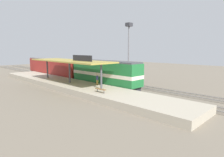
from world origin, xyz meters
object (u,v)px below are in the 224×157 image
(locomotive, at_px, (105,73))
(freight_car, at_px, (106,72))
(platform_bench, at_px, (101,89))
(passenger_carriage_single, at_px, (53,67))
(light_mast, at_px, (129,40))
(person_waiting, at_px, (97,79))

(locomotive, xyz_separation_m, freight_car, (4.60, 4.47, -0.44))
(platform_bench, xyz_separation_m, passenger_carriage_single, (6.00, 23.73, 0.97))
(light_mast, height_order, person_waiting, light_mast)
(passenger_carriage_single, height_order, person_waiting, passenger_carriage_single)
(person_waiting, bearing_deg, light_mast, 13.22)
(platform_bench, distance_m, light_mast, 16.99)
(platform_bench, height_order, person_waiting, person_waiting)
(locomotive, height_order, person_waiting, locomotive)
(light_mast, bearing_deg, locomotive, -171.07)
(platform_bench, relative_size, locomotive, 0.12)
(freight_car, bearing_deg, person_waiting, -142.04)
(light_mast, bearing_deg, platform_bench, -153.24)
(platform_bench, distance_m, freight_car, 14.72)
(passenger_carriage_single, xyz_separation_m, light_mast, (7.80, -16.77, 6.08))
(freight_car, xyz_separation_m, person_waiting, (-7.33, -5.72, -0.12))
(locomotive, xyz_separation_m, person_waiting, (-2.73, -1.25, -0.56))
(passenger_carriage_single, bearing_deg, freight_car, -71.23)
(platform_bench, distance_m, passenger_carriage_single, 24.50)
(platform_bench, bearing_deg, passenger_carriage_single, 75.81)
(freight_car, bearing_deg, locomotive, -135.84)
(platform_bench, xyz_separation_m, freight_car, (10.60, 10.20, 0.63))
(locomotive, relative_size, light_mast, 1.23)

